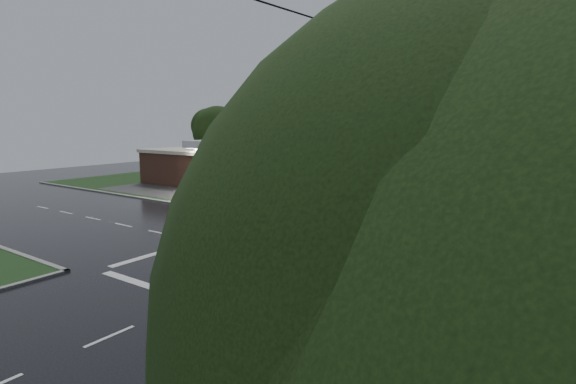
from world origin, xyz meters
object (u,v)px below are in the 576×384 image
Objects in this scene: pylon_sign at (258,164)px; house_near at (312,144)px; car_north at (342,206)px; house_far at (345,141)px; car_crossing at (262,260)px; utility_pole_se at (375,202)px; car_pump at (271,190)px; utility_pole_nw at (259,145)px; utility_pole_n at (392,138)px; tree_nw_behind at (219,131)px; gas_station at (209,164)px.

pylon_sign is 27.56m from house_near.
house_far is at bearing -49.89° from car_north.
pylon_sign is 1.48× the size of car_crossing.
utility_pole_se is 35.03m from car_pump.
utility_pole_nw is 8.54m from car_north.
utility_pole_se reaches higher than utility_pole_n.
utility_pole_nw is at bearing -40.10° from tree_nw_behind.
gas_station is at bearing -106.17° from house_near.
utility_pole_se reaches higher than tree_nw_behind.
car_north is (22.48, -7.24, -1.77)m from gas_station.
house_near is 2.73× the size of car_crossing.
car_pump is (-10.38, 3.92, -0.05)m from car_north.
utility_pole_se reaches higher than car_north.
house_near is 2.34× the size of car_north.
car_north is at bearing 25.17° from utility_pole_nw.
house_near and house_far have the same top height.
utility_pole_n is 0.95× the size of house_far.
car_crossing is (10.69, -12.90, -3.32)m from pylon_sign.
pylon_sign is at bearing 135.00° from utility_pole_se.
utility_pole_n reaches higher than house_far.
car_crossing is 0.81× the size of car_pump.
pylon_sign is at bearing -92.08° from utility_pole_n.
house_near is at bearing 123.79° from utility_pole_se.
car_crossing is at bearing -40.50° from gas_station.
house_far is (3.73, 28.30, 1.86)m from gas_station.
car_north is at bearing -76.13° from utility_pole_n.
house_near is at bearing 73.83° from gas_station.
gas_station reaches higher than car_pump.
utility_pole_se is at bearing -68.20° from utility_pole_n.
car_pump is (-4.07, -21.61, -4.74)m from utility_pole_n.
house_far reaches higher than pylon_sign.
tree_nw_behind is (-43.34, 39.49, 0.46)m from utility_pole_se.
utility_pole_n reaches higher than house_near.
house_far is 55.17m from car_crossing.
house_far is 2.73× the size of car_crossing.
house_far is at bearing 25.74° from car_crossing.
gas_station is 17.81m from pylon_sign.
utility_pole_n is at bearing 87.92° from pylon_sign.
pylon_sign is 7.41m from car_pump.
utility_pole_n is (-19.00, 47.50, -0.25)m from utility_pole_se.
utility_pole_nw is at bearing -72.08° from house_far.
gas_station is 34.07m from car_crossing.
gas_station is 13.63m from tree_nw_behind.
gas_station is 4.37× the size of pylon_sign.
tree_nw_behind is at bearing -161.79° from utility_pole_n.
house_far reaches higher than car_pump.
utility_pole_nw is 28.90m from house_near.
house_far is at bearing 127.87° from car_pump.
tree_nw_behind reaches higher than pylon_sign.
gas_station is 19.38m from utility_pole_nw.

